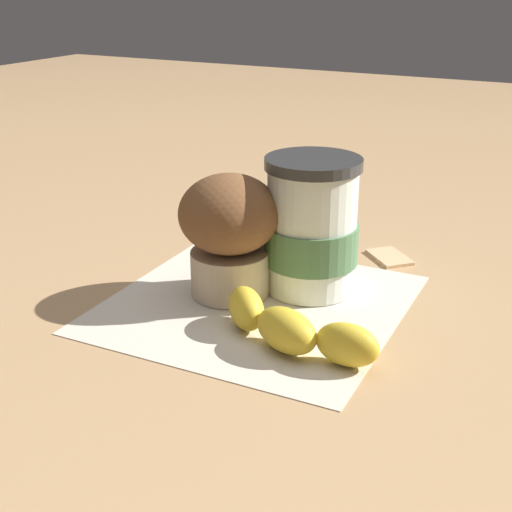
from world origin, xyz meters
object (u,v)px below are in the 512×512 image
object	(u,v)px
banana	(291,328)
sugar_packet	(389,256)
muffin	(229,230)
coffee_cup	(312,229)

from	to	relation	value
banana	sugar_packet	bearing A→B (deg)	176.95
muffin	banana	world-z (taller)	muffin
banana	sugar_packet	size ratio (longest dim) A/B	3.02
coffee_cup	banana	distance (m)	0.12
coffee_cup	sugar_packet	world-z (taller)	coffee_cup
coffee_cup	sugar_packet	distance (m)	0.13
muffin	sugar_packet	world-z (taller)	muffin
muffin	banana	bearing A→B (deg)	54.32
coffee_cup	muffin	bearing A→B (deg)	-54.54
banana	sugar_packet	xyz separation A→B (m)	(-0.22, 0.01, -0.02)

